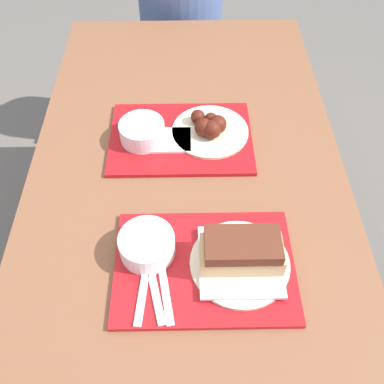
{
  "coord_description": "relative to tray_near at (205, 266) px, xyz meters",
  "views": [
    {
      "loc": [
        -0.0,
        -0.69,
        1.61
      ],
      "look_at": [
        0.01,
        -0.05,
        0.82
      ],
      "focal_mm": 40.0,
      "sensor_mm": 36.0,
      "label": 1
    }
  ],
  "objects": [
    {
      "name": "ground_plane",
      "position": [
        -0.04,
        0.23,
        -0.78
      ],
      "size": [
        12.0,
        12.0,
        0.0
      ],
      "primitive_type": "plane",
      "color": "#605B56"
    },
    {
      "name": "picnic_table",
      "position": [
        -0.04,
        0.23,
        -0.11
      ],
      "size": [
        0.83,
        1.61,
        0.78
      ],
      "color": "brown",
      "rests_on": "ground_plane"
    },
    {
      "name": "picnic_bench_far",
      "position": [
        -0.04,
        1.26,
        -0.41
      ],
      "size": [
        0.79,
        0.28,
        0.45
      ],
      "color": "brown",
      "rests_on": "ground_plane"
    },
    {
      "name": "tray_near",
      "position": [
        0.0,
        0.0,
        0.0
      ],
      "size": [
        0.39,
        0.28,
        0.01
      ],
      "color": "#B21419",
      "rests_on": "picnic_table"
    },
    {
      "name": "tray_far",
      "position": [
        -0.05,
        0.4,
        0.0
      ],
      "size": [
        0.39,
        0.28,
        0.01
      ],
      "color": "#B21419",
      "rests_on": "picnic_table"
    },
    {
      "name": "bowl_coleslaw_near",
      "position": [
        -0.12,
        0.04,
        0.04
      ],
      "size": [
        0.12,
        0.12,
        0.05
      ],
      "color": "silver",
      "rests_on": "tray_near"
    },
    {
      "name": "brisket_sandwich_plate",
      "position": [
        0.08,
        0.0,
        0.04
      ],
      "size": [
        0.22,
        0.22,
        0.09
      ],
      "color": "beige",
      "rests_on": "tray_near"
    },
    {
      "name": "plastic_fork_near",
      "position": [
        -0.11,
        -0.05,
        0.01
      ],
      "size": [
        0.05,
        0.17,
        0.0
      ],
      "color": "white",
      "rests_on": "tray_near"
    },
    {
      "name": "plastic_knife_near",
      "position": [
        -0.09,
        -0.05,
        0.01
      ],
      "size": [
        0.04,
        0.17,
        0.0
      ],
      "color": "white",
      "rests_on": "tray_near"
    },
    {
      "name": "plastic_spoon_near",
      "position": [
        -0.13,
        -0.05,
        0.01
      ],
      "size": [
        0.03,
        0.17,
        0.0
      ],
      "color": "white",
      "rests_on": "tray_near"
    },
    {
      "name": "condiment_packet",
      "position": [
        0.03,
        0.06,
        0.01
      ],
      "size": [
        0.04,
        0.03,
        0.01
      ],
      "color": "teal",
      "rests_on": "tray_near"
    },
    {
      "name": "bowl_coleslaw_far",
      "position": [
        -0.16,
        0.4,
        0.04
      ],
      "size": [
        0.12,
        0.12,
        0.05
      ],
      "color": "silver",
      "rests_on": "tray_far"
    },
    {
      "name": "wings_plate_far",
      "position": [
        0.03,
        0.41,
        0.03
      ],
      "size": [
        0.21,
        0.21,
        0.06
      ],
      "color": "beige",
      "rests_on": "tray_far"
    },
    {
      "name": "napkin_far",
      "position": [
        -0.09,
        0.38,
        0.01
      ],
      "size": [
        0.13,
        0.09,
        0.01
      ],
      "color": "white",
      "rests_on": "tray_far"
    },
    {
      "name": "person_seated_across",
      "position": [
        -0.05,
        1.26,
        -0.05
      ],
      "size": [
        0.35,
        0.35,
        0.69
      ],
      "color": "#4C6093",
      "rests_on": "picnic_bench_far"
    }
  ]
}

